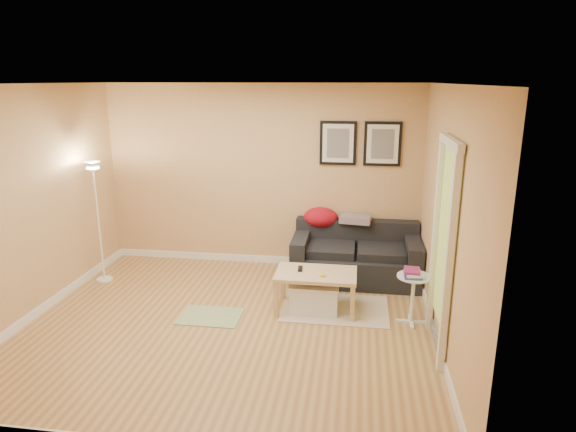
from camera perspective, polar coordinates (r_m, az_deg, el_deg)
The scene contains 24 objects.
floor at distance 5.70m, azimuth -6.86°, elevation -12.29°, with size 4.50×4.50×0.00m, color tan.
ceiling at distance 5.06m, azimuth -7.83°, elevation 14.80°, with size 4.50×4.50×0.00m, color white.
wall_back at distance 7.13m, azimuth -3.06°, elevation 4.54°, with size 4.50×4.50×0.00m, color tan.
wall_front at distance 3.45m, azimuth -16.19°, elevation -8.11°, with size 4.50×4.50×0.00m, color tan.
wall_left at distance 6.21m, azimuth -27.75°, elevation 1.14°, with size 4.00×4.00×0.00m, color tan.
wall_right at distance 5.12m, azimuth 17.74°, elevation -0.52°, with size 4.00×4.00×0.00m, color tan.
baseboard_back at distance 7.46m, azimuth -2.94°, elevation -4.95°, with size 4.50×0.02×0.10m, color white.
baseboard_left at distance 6.59m, azimuth -26.31°, elevation -9.44°, with size 0.02×4.00×0.10m, color white.
baseboard_right at distance 5.58m, azimuth 16.57°, elevation -12.96°, with size 0.02×4.00×0.10m, color white.
sofa at distance 6.78m, azimuth 7.80°, elevation -4.26°, with size 1.70×0.90×0.75m, color black, non-canonical shape.
red_throw at distance 6.99m, azimuth 3.78°, elevation -0.16°, with size 0.48×0.36×0.28m, color #AD0F26, non-canonical shape.
plaid_throw at distance 6.93m, azimuth 7.75°, elevation -0.33°, with size 0.42×0.26×0.10m, color tan, non-canonical shape.
framed_print_left at distance 6.90m, azimuth 5.76°, elevation 8.32°, with size 0.50×0.04×0.60m, color black, non-canonical shape.
framed_print_right at distance 6.90m, azimuth 10.80°, elevation 8.13°, with size 0.50×0.04×0.60m, color black, non-canonical shape.
area_rug at distance 6.04m, azimuth 5.42°, elevation -10.53°, with size 1.25×0.85×0.01m, color beige.
green_runner at distance 5.90m, azimuth -8.91°, elevation -11.30°, with size 0.70×0.50×0.01m, color #668C4C.
coffee_table at distance 5.92m, azimuth 3.21°, elevation -8.58°, with size 0.94×0.57×0.47m, color #D3B081, non-canonical shape.
remote_control at distance 5.91m, azimuth 1.42°, elevation -6.06°, with size 0.05×0.16×0.02m, color black.
tape_roll at distance 5.72m, azimuth 3.92°, elevation -6.78°, with size 0.07×0.07×0.03m, color yellow.
storage_bin at distance 5.92m, azimuth 3.06°, elevation -9.20°, with size 0.58×0.42×0.35m, color white, non-canonical shape.
side_table at distance 5.76m, azimuth 14.08°, elevation -9.26°, with size 0.37×0.37×0.57m, color white, non-canonical shape.
book_stack at distance 5.62m, azimuth 14.13°, elevation -6.34°, with size 0.19×0.25×0.08m, color #373AA6, non-canonical shape.
floor_lamp at distance 7.02m, azimuth -20.88°, elevation -1.06°, with size 0.21×0.21×1.63m, color white, non-canonical shape.
doorway at distance 5.05m, azimuth 17.19°, elevation -3.97°, with size 0.12×1.01×2.13m, color white, non-canonical shape.
Camera 1 is at (1.38, -4.87, 2.64)m, focal length 30.98 mm.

